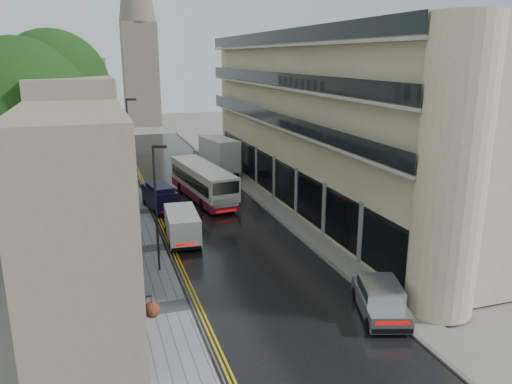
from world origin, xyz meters
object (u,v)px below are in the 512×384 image
pedestrian (131,217)px  lamp_post_near (156,210)px  cream_bus (202,192)px  tree_far (46,131)px  tree_near (23,149)px  white_van (170,235)px  lamp_post_far (129,145)px  navy_van (155,203)px  white_lorry (214,160)px  silver_hatchback (370,315)px

pedestrian → lamp_post_near: lamp_post_near is taller
cream_bus → tree_far: bearing=144.9°
tree_near → tree_far: tree_near is taller
cream_bus → white_van: cream_bus is taller
white_van → pedestrian: white_van is taller
tree_far → lamp_post_far: size_ratio=1.48×
tree_near → tree_far: size_ratio=1.11×
tree_near → lamp_post_near: 8.87m
tree_far → lamp_post_near: tree_far is taller
navy_van → pedestrian: navy_van is taller
tree_near → tree_far: 13.02m
tree_near → cream_bus: (12.06, 6.78, -5.43)m
pedestrian → lamp_post_far: size_ratio=0.20×
white_lorry → lamp_post_far: 8.85m
cream_bus → lamp_post_near: bearing=-121.3°
pedestrian → white_lorry: bearing=-141.5°
white_lorry → white_van: (-7.25, -18.12, -0.95)m
tree_near → white_van: tree_near is taller
silver_hatchback → lamp_post_far: 30.42m
silver_hatchback → white_van: (-7.11, 12.67, 0.24)m
tree_near → silver_hatchback: 21.67m
lamp_post_near → lamp_post_far: (0.03, 19.38, 0.52)m
navy_van → lamp_post_far: bearing=87.7°
cream_bus → white_lorry: size_ratio=1.42×
cream_bus → lamp_post_far: size_ratio=1.30×
white_van → white_lorry: bearing=71.8°
silver_hatchback → lamp_post_far: bearing=123.5°
tree_near → white_lorry: (15.45, 16.72, -4.90)m
lamp_post_far → pedestrian: bearing=-87.0°
tree_near → silver_hatchback: size_ratio=3.12×
navy_van → white_van: bearing=-99.6°
pedestrian → tree_far: bearing=-74.3°
lamp_post_near → white_lorry: bearing=92.3°
white_van → navy_van: bearing=93.6°
tree_near → pedestrian: size_ratio=8.38×
white_lorry → navy_van: size_ratio=1.76×
cream_bus → lamp_post_far: 10.02m
cream_bus → navy_van: size_ratio=2.50×
white_van → lamp_post_far: size_ratio=0.56×
lamp_post_near → pedestrian: bearing=120.7°
tree_near → white_van: 10.17m
navy_van → lamp_post_far: 9.36m
tree_far → lamp_post_near: bearing=-68.8°
cream_bus → white_van: (-3.86, -8.18, -0.43)m
white_van → pedestrian: (-2.09, 5.02, -0.14)m
pedestrian → tree_near: bearing=14.6°
white_lorry → pedestrian: bearing=-135.4°
tree_far → cream_bus: tree_far is taller
tree_near → cream_bus: tree_near is taller
white_van → lamp_post_far: lamp_post_far is taller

